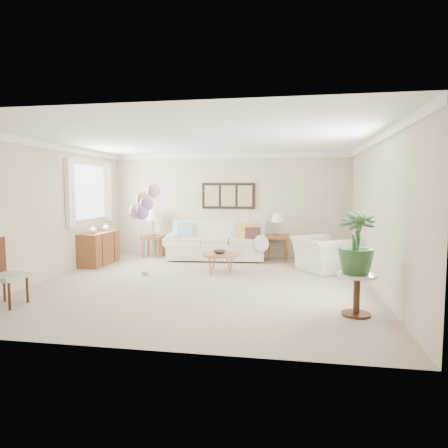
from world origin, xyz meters
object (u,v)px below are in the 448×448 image
Objects in this scene: sofa at (217,244)px; accent_chair at (1,271)px; armchair at (322,254)px; balloon_cluster at (144,204)px; coffee_table at (221,255)px.

accent_chair reaches higher than sofa.
accent_chair reaches higher than armchair.
armchair is 0.60× the size of balloon_cluster.
sofa reaches higher than coffee_table.
armchair is (2.45, -1.04, -0.01)m from sofa.
armchair is at bearing 15.97° from balloon_cluster.
coffee_table is (0.38, -1.57, 0.01)m from sofa.
accent_chair is at bearing 95.80° from armchair.
balloon_cluster is at bearing 77.06° from armchair.
sofa is 2.62× the size of accent_chair.
balloon_cluster is at bearing -161.96° from coffee_table.
accent_chair is 0.54× the size of balloon_cluster.
sofa is 2.66m from armchair.
accent_chair is at bearing -119.42° from balloon_cluster.
accent_chair is at bearing -118.62° from sofa.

